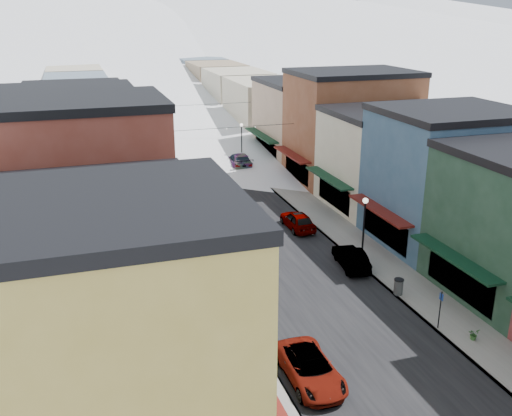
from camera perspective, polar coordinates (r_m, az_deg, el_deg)
road at (r=77.40m, az=-7.48°, el=6.16°), size 10.00×160.00×0.01m
sidewalk_left at (r=76.52m, az=-12.36°, el=5.78°), size 3.20×160.00×0.15m
sidewalk_right at (r=78.79m, az=-2.73°, el=6.59°), size 3.20×160.00×0.15m
curb_left at (r=76.67m, az=-11.21°, el=5.89°), size 0.10×160.00×0.15m
curb_right at (r=78.42m, az=-3.83°, el=6.51°), size 0.10×160.00×0.15m
bldg_l_yellow at (r=21.60m, az=-14.93°, el=-13.88°), size 11.30×8.70×11.50m
bldg_l_cream at (r=29.55m, az=-15.83°, el=-6.72°), size 11.30×8.20×9.50m
bldg_l_brick_near at (r=36.46m, az=-17.46°, el=0.66°), size 12.30×8.20×12.50m
bldg_l_grayblue at (r=45.10m, az=-16.85°, el=1.89°), size 11.30×9.20×9.00m
bldg_l_brick_far at (r=53.56m, az=-18.34°, el=5.53°), size 13.30×9.20×11.00m
bldg_l_tan at (r=63.45m, az=-17.46°, el=7.18°), size 11.30×11.20×10.00m
bldg_r_blue at (r=45.76m, az=18.50°, el=2.95°), size 11.30×9.20×10.50m
bldg_r_cream at (r=53.43m, az=13.26°, el=4.86°), size 12.30×9.20×9.00m
bldg_r_brick_far at (r=61.07m, az=9.46°, el=8.08°), size 13.30×9.20×11.50m
bldg_r_tan at (r=69.74m, az=4.92°, el=8.81°), size 11.30×11.20×9.50m
distant_blocks at (r=99.06m, az=-10.12°, el=11.24°), size 34.00×55.00×8.00m
mountain_ridge at (r=291.49m, az=-20.02°, el=17.59°), size 670.00×340.00×34.00m
overhead_cables at (r=64.15m, az=-5.60°, el=9.18°), size 16.40×15.04×0.04m
car_white_suv at (r=29.12m, az=5.43°, el=-15.67°), size 2.37×5.08×1.41m
car_silver_sedan at (r=40.22m, az=-3.20°, el=-5.03°), size 2.27×4.86×1.61m
car_dark_hatch at (r=43.18m, az=-4.19°, el=-3.25°), size 2.31×5.24×1.67m
car_silver_wagon at (r=67.15m, az=-9.55°, el=4.69°), size 2.43×5.27×1.49m
car_green_sedan at (r=40.97m, az=9.48°, el=-4.94°), size 2.12×4.56×1.45m
car_gray_suv at (r=47.47m, az=4.18°, el=-1.22°), size 1.85×4.50×1.53m
car_black_sedan at (r=65.77m, az=-1.67°, el=4.75°), size 2.95×6.14×1.72m
car_lane_silver at (r=73.76m, az=-8.41°, el=6.15°), size 2.60×5.23×1.71m
car_lane_white at (r=89.07m, az=-7.85°, el=8.37°), size 3.19×5.77×1.53m
parking_sign at (r=34.15m, az=17.94°, el=-9.40°), size 0.06×0.31×2.30m
trash_can at (r=37.63m, az=14.06°, el=-7.63°), size 0.62×0.62×1.05m
streetlamp_near at (r=40.89m, az=10.76°, el=-1.36°), size 0.40×0.40×4.78m
streetlamp_far at (r=67.46m, az=-1.45°, el=7.04°), size 0.38×0.38×4.61m
planter_near at (r=34.20m, az=20.93°, el=-11.71°), size 0.69×0.64×0.63m
snow_pile_near at (r=35.91m, az=-1.53°, el=-8.63°), size 2.67×2.84×1.13m
snow_pile_mid at (r=48.44m, az=-6.61°, el=-1.24°), size 2.32×2.63×0.98m
snow_pile_far at (r=53.19m, az=-7.06°, el=0.61°), size 2.25×2.59×0.95m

